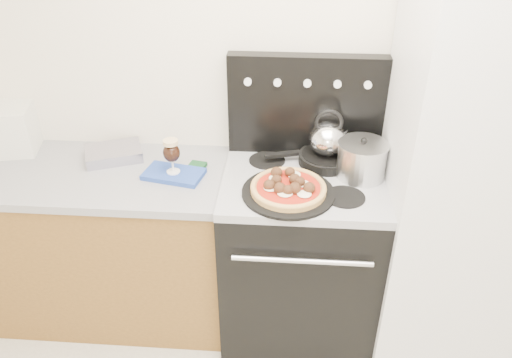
# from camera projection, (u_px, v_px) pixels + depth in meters

# --- Properties ---
(room_shell) EXTENTS (3.52, 3.01, 2.52)m
(room_shell) POSITION_uv_depth(u_px,v_px,m) (284.00, 240.00, 1.42)
(room_shell) COLOR beige
(room_shell) RESTS_ON ground
(base_cabinet) EXTENTS (1.45, 0.60, 0.86)m
(base_cabinet) POSITION_uv_depth(u_px,v_px,m) (93.00, 245.00, 2.68)
(base_cabinet) COLOR brown
(base_cabinet) RESTS_ON ground
(countertop) EXTENTS (1.48, 0.63, 0.04)m
(countertop) POSITION_uv_depth(u_px,v_px,m) (78.00, 174.00, 2.45)
(countertop) COLOR #939398
(countertop) RESTS_ON base_cabinet
(stove_body) EXTENTS (0.76, 0.65, 0.88)m
(stove_body) POSITION_uv_depth(u_px,v_px,m) (299.00, 256.00, 2.59)
(stove_body) COLOR black
(stove_body) RESTS_ON ground
(cooktop) EXTENTS (0.76, 0.65, 0.04)m
(cooktop) POSITION_uv_depth(u_px,v_px,m) (303.00, 182.00, 2.35)
(cooktop) COLOR #ADADB2
(cooktop) RESTS_ON stove_body
(backguard) EXTENTS (0.76, 0.08, 0.50)m
(backguard) POSITION_uv_depth(u_px,v_px,m) (306.00, 105.00, 2.44)
(backguard) COLOR black
(backguard) RESTS_ON cooktop
(fridge) EXTENTS (0.64, 0.68, 1.90)m
(fridge) POSITION_uv_depth(u_px,v_px,m) (459.00, 181.00, 2.26)
(fridge) COLOR silver
(fridge) RESTS_ON ground
(foil_sheet) EXTENTS (0.33, 0.29, 0.05)m
(foil_sheet) POSITION_uv_depth(u_px,v_px,m) (114.00, 153.00, 2.53)
(foil_sheet) COLOR silver
(foil_sheet) RESTS_ON countertop
(oven_mitt) EXTENTS (0.31, 0.21, 0.02)m
(oven_mitt) POSITION_uv_depth(u_px,v_px,m) (174.00, 174.00, 2.38)
(oven_mitt) COLOR #2645A5
(oven_mitt) RESTS_ON countertop
(beer_glass) EXTENTS (0.10, 0.10, 0.17)m
(beer_glass) POSITION_uv_depth(u_px,v_px,m) (172.00, 156.00, 2.33)
(beer_glass) COLOR black
(beer_glass) RESTS_ON oven_mitt
(pizza_pan) EXTENTS (0.52, 0.52, 0.01)m
(pizza_pan) POSITION_uv_depth(u_px,v_px,m) (288.00, 192.00, 2.22)
(pizza_pan) COLOR black
(pizza_pan) RESTS_ON cooktop
(pizza) EXTENTS (0.39, 0.39, 0.05)m
(pizza) POSITION_uv_depth(u_px,v_px,m) (288.00, 187.00, 2.20)
(pizza) COLOR #EAA950
(pizza) RESTS_ON pizza_pan
(skillet) EXTENTS (0.34, 0.34, 0.05)m
(skillet) POSITION_uv_depth(u_px,v_px,m) (326.00, 159.00, 2.44)
(skillet) COLOR black
(skillet) RESTS_ON cooktop
(tea_kettle) EXTENTS (0.21, 0.21, 0.20)m
(tea_kettle) POSITION_uv_depth(u_px,v_px,m) (328.00, 136.00, 2.38)
(tea_kettle) COLOR white
(tea_kettle) RESTS_ON skillet
(stock_pot) EXTENTS (0.29, 0.29, 0.16)m
(stock_pot) POSITION_uv_depth(u_px,v_px,m) (361.00, 161.00, 2.31)
(stock_pot) COLOR silver
(stock_pot) RESTS_ON cooktop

